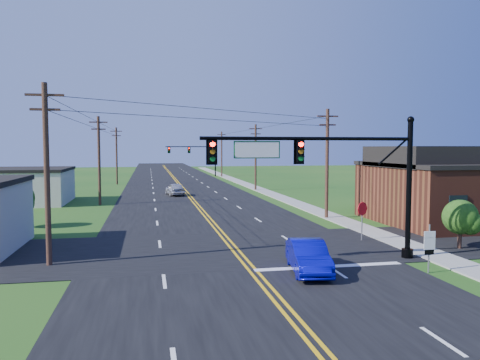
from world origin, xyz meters
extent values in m
plane|color=#164814|center=(0.00, 0.00, 0.00)|extent=(260.00, 260.00, 0.00)
cube|color=black|center=(0.00, 50.00, 0.02)|extent=(16.00, 220.00, 0.04)
cube|color=black|center=(0.00, 12.00, 0.02)|extent=(70.00, 10.00, 0.04)
cube|color=gray|center=(10.50, 40.00, 0.04)|extent=(2.00, 160.00, 0.08)
cylinder|color=black|center=(8.80, 8.00, 3.60)|extent=(0.28, 0.28, 7.20)
cylinder|color=black|center=(8.80, 8.00, 0.25)|extent=(0.60, 0.60, 0.50)
sphere|color=black|center=(8.80, 8.00, 7.30)|extent=(0.36, 0.36, 0.36)
cylinder|color=black|center=(3.30, 8.00, 6.30)|extent=(11.00, 0.18, 0.18)
cube|color=#045117|center=(0.60, 8.00, 5.75)|extent=(2.30, 0.06, 0.85)
cylinder|color=black|center=(8.80, 80.00, 3.60)|extent=(0.28, 0.28, 7.20)
cylinder|color=black|center=(8.80, 80.00, 0.25)|extent=(0.60, 0.60, 0.50)
sphere|color=black|center=(8.80, 80.00, 7.30)|extent=(0.36, 0.36, 0.36)
cylinder|color=black|center=(3.80, 80.00, 6.00)|extent=(10.00, 0.18, 0.18)
cube|color=#045117|center=(0.60, 80.00, 5.45)|extent=(2.30, 0.06, 0.85)
cube|color=maroon|center=(20.00, 18.00, 2.20)|extent=(14.00, 11.00, 4.40)
cube|color=black|center=(20.00, 18.00, 4.55)|extent=(14.20, 11.20, 0.30)
cube|color=beige|center=(-19.00, 38.00, 1.70)|extent=(12.00, 9.00, 3.40)
cube|color=black|center=(-19.00, 38.00, 3.55)|extent=(12.20, 9.20, 0.30)
cylinder|color=#362018|center=(-9.50, 10.00, 4.50)|extent=(0.28, 0.28, 9.00)
cube|color=#362018|center=(-9.50, 10.00, 8.40)|extent=(1.80, 0.12, 0.12)
cube|color=#362018|center=(-9.50, 10.00, 7.70)|extent=(1.40, 0.12, 0.12)
cylinder|color=#362018|center=(-9.50, 35.00, 4.50)|extent=(0.28, 0.28, 9.00)
cube|color=#362018|center=(-9.50, 35.00, 8.40)|extent=(1.80, 0.12, 0.12)
cube|color=#362018|center=(-9.50, 35.00, 7.70)|extent=(1.40, 0.12, 0.12)
cylinder|color=#362018|center=(-9.50, 62.00, 4.50)|extent=(0.28, 0.28, 9.00)
cube|color=#362018|center=(-9.50, 62.00, 8.40)|extent=(1.80, 0.12, 0.12)
cube|color=#362018|center=(-9.50, 62.00, 7.70)|extent=(1.40, 0.12, 0.12)
cylinder|color=#362018|center=(9.80, 22.00, 4.50)|extent=(0.28, 0.28, 9.00)
cube|color=#362018|center=(9.80, 22.00, 8.40)|extent=(1.80, 0.12, 0.12)
cube|color=#362018|center=(9.80, 22.00, 7.70)|extent=(1.40, 0.12, 0.12)
cylinder|color=#362018|center=(9.80, 48.00, 4.50)|extent=(0.28, 0.28, 9.00)
cube|color=#362018|center=(9.80, 48.00, 8.40)|extent=(1.80, 0.12, 0.12)
cube|color=#362018|center=(9.80, 48.00, 7.70)|extent=(1.40, 0.12, 0.12)
cylinder|color=#362018|center=(9.80, 78.00, 4.50)|extent=(0.28, 0.28, 9.00)
cube|color=#362018|center=(9.80, 78.00, 8.40)|extent=(1.80, 0.12, 0.12)
cube|color=#362018|center=(9.80, 78.00, 7.70)|extent=(1.40, 0.12, 0.12)
cylinder|color=#362018|center=(16.00, 26.00, 0.92)|extent=(0.24, 0.24, 1.85)
sphere|color=#1A3F0F|center=(16.00, 26.00, 2.60)|extent=(3.00, 3.00, 3.00)
cylinder|color=#362018|center=(13.00, 9.50, 0.66)|extent=(0.24, 0.24, 1.32)
sphere|color=#1A3F0F|center=(13.00, 9.50, 1.86)|extent=(2.00, 2.00, 2.00)
cylinder|color=#362018|center=(-14.00, 22.00, 0.77)|extent=(0.24, 0.24, 1.54)
sphere|color=#1A3F0F|center=(-14.00, 22.00, 2.17)|extent=(2.40, 2.40, 2.40)
imported|color=#0708A9|center=(2.67, 6.27, 0.74)|extent=(2.23, 4.65, 1.47)
imported|color=#B6B5BA|center=(-1.45, 42.94, 0.76)|extent=(2.42, 4.67, 1.52)
cylinder|color=slate|center=(8.17, 5.13, 1.15)|extent=(0.07, 0.07, 2.29)
cube|color=white|center=(8.17, 5.10, 1.82)|extent=(0.57, 0.03, 0.31)
cube|color=white|center=(8.17, 5.10, 1.41)|extent=(0.57, 0.03, 0.57)
cube|color=black|center=(8.17, 5.10, 0.99)|extent=(0.47, 0.03, 0.23)
cylinder|color=slate|center=(8.50, 12.78, 1.15)|extent=(0.10, 0.10, 2.30)
cylinder|color=#BA0A12|center=(8.50, 12.75, 2.03)|extent=(0.82, 0.39, 0.88)
camera|label=1|loc=(-4.62, -14.25, 5.86)|focal=35.00mm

